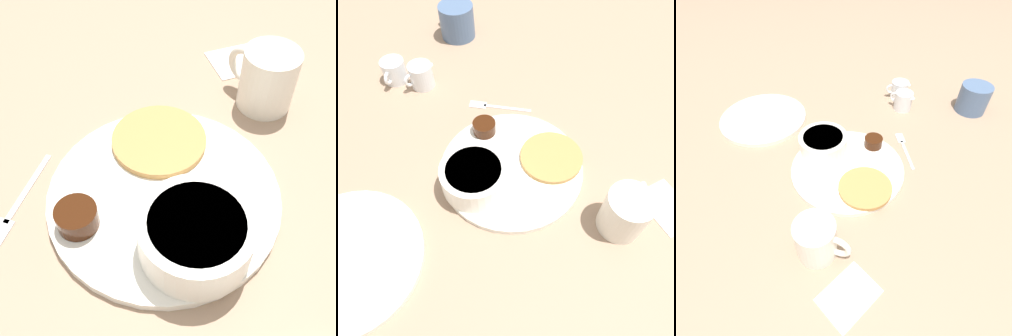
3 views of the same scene
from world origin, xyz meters
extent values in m
plane|color=#9E7F66|center=(0.00, 0.00, 0.00)|extent=(4.00, 4.00, 0.00)
cylinder|color=white|center=(0.00, 0.00, 0.01)|extent=(0.28, 0.28, 0.01)
cylinder|color=#B78447|center=(0.03, 0.08, 0.02)|extent=(0.12, 0.12, 0.01)
cylinder|color=white|center=(0.00, -0.08, 0.04)|extent=(0.12, 0.12, 0.05)
cylinder|color=white|center=(0.00, -0.08, 0.06)|extent=(0.10, 0.10, 0.01)
cylinder|color=#38190A|center=(-0.10, 0.00, 0.03)|extent=(0.05, 0.05, 0.03)
cylinder|color=white|center=(-0.02, -0.10, 0.02)|extent=(0.04, 0.04, 0.02)
sphere|color=white|center=(-0.02, -0.10, 0.04)|extent=(0.02, 0.02, 0.02)
cylinder|color=silver|center=(0.20, 0.09, 0.04)|extent=(0.08, 0.08, 0.09)
torus|color=silver|center=(0.18, 0.13, 0.05)|extent=(0.03, 0.06, 0.06)
cube|color=silver|center=(-0.14, 0.08, 0.00)|extent=(0.08, 0.08, 0.00)
cube|color=white|center=(0.22, 0.19, 0.00)|extent=(0.10, 0.08, 0.00)
camera|label=1|loc=(-0.12, -0.27, 0.42)|focal=45.00mm
camera|label=2|loc=(0.30, -0.20, 0.53)|focal=35.00mm
camera|label=3|loc=(0.34, 0.28, 0.48)|focal=28.00mm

